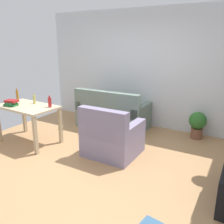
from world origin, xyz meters
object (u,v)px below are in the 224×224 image
bottle_amber (17,96)px  potted_plant (197,123)px  bottle_squat (34,99)px  bottle_red (50,102)px  armchair (111,138)px  book_stack (11,103)px  desk (28,111)px  couch (112,115)px

bottle_amber → potted_plant: bearing=27.2°
potted_plant → bottle_squat: 3.40m
bottle_amber → bottle_red: size_ratio=1.23×
armchair → potted_plant: bearing=-126.6°
book_stack → bottle_squat: bearing=54.4°
bottle_squat → bottle_red: size_ratio=0.92×
desk → potted_plant: size_ratio=2.17×
couch → bottle_squat: (-1.03, -1.37, 0.54)m
bottle_amber → bottle_squat: size_ratio=1.33×
book_stack → desk: bearing=32.0°
bottle_red → book_stack: 0.78m
desk → bottle_red: 0.53m
desk → armchair: armchair is taller
bottle_amber → bottle_red: bottle_amber is taller
couch → desk: bearing=56.8°
potted_plant → book_stack: book_stack is taller
book_stack → bottle_amber: bearing=121.9°
desk → book_stack: book_stack is taller
potted_plant → armchair: 1.96m
potted_plant → bottle_red: bottle_red is taller
armchair → bottle_squat: size_ratio=4.44×
couch → bottle_squat: bottle_squat is taller
bottle_squat → book_stack: size_ratio=0.74×
couch → bottle_red: bottle_red is taller
armchair → desk: bearing=10.7°
bottle_squat → book_stack: (-0.25, -0.35, -0.03)m
couch → armchair: 1.44m
desk → potted_plant: (2.90, 1.88, -0.32)m
couch → armchair: same height
desk → bottle_red: size_ratio=5.52×
potted_plant → armchair: (-1.18, -1.56, -0.01)m
potted_plant → book_stack: size_ratio=2.03×
bottle_amber → couch: bearing=43.8°
armchair → bottle_squat: (-1.73, -0.12, 0.53)m
desk → armchair: 1.79m
bottle_red → book_stack: bottle_red is taller
potted_plant → bottle_red: bearing=-144.6°
couch → potted_plant: size_ratio=2.84×
bottle_squat → bottle_amber: bearing=-174.8°
couch → desk: (-1.02, -1.57, 0.34)m
desk → bottle_red: bearing=20.9°
armchair → book_stack: 2.10m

